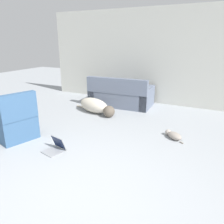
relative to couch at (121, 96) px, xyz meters
name	(u,v)px	position (x,y,z in m)	size (l,w,h in m)	color
ground_plane	(78,202)	(1.18, -3.85, -0.27)	(20.00, 20.00, 0.00)	#999EA3
wall_back	(171,58)	(1.18, 0.69, 1.06)	(7.69, 0.06, 2.65)	beige
couch	(121,96)	(0.00, 0.00, 0.00)	(1.76, 1.01, 0.83)	slate
dog	(96,106)	(-0.30, -0.92, -0.09)	(1.40, 0.70, 0.37)	beige
cat	(174,135)	(1.82, -1.60, -0.21)	(0.43, 0.38, 0.13)	gray
laptop_open	(56,146)	(0.13, -2.98, -0.19)	(0.36, 0.38, 0.24)	gray
side_chair	(17,124)	(-0.80, -2.94, 0.04)	(0.71, 0.78, 0.92)	#385B84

